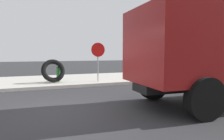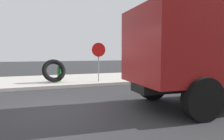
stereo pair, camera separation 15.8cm
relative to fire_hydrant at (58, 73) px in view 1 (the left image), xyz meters
The scene contains 5 objects.
ground_plane 5.52m from the fire_hydrant, 97.43° to the right, with size 80.00×80.00×0.00m, color #2D2D30.
sidewalk_curb 1.38m from the fire_hydrant, 123.85° to the left, with size 36.00×5.00×0.15m, color #BCB7AD.
fire_hydrant is the anchor object (origin of this frame).
loose_tire 0.45m from the fire_hydrant, 134.97° to the right, with size 1.23×1.23×0.24m, color black.
stop_sign 2.38m from the fire_hydrant, 19.06° to the right, with size 0.76×0.08×2.11m.
Camera 1 is at (-0.61, -5.85, 1.68)m, focal length 32.70 mm.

